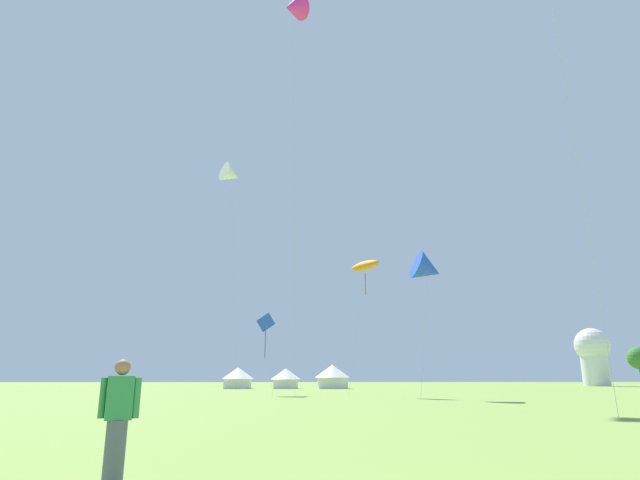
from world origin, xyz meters
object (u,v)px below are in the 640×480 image
tree_distant_left (639,358)px  festival_tent_left (238,377)px  kite_blue_delta (428,269)px  person_spectator (117,424)px  observatory_dome (593,353)px  kite_white_delta (231,175)px  festival_tent_center (332,375)px  kite_magenta_delta (294,8)px  festival_tent_right (286,377)px  kite_blue_diamond (266,324)px  kite_orange_parafoil (365,266)px

tree_distant_left → festival_tent_left: bearing=-177.3°
kite_blue_delta → tree_distant_left: kite_blue_delta is taller
person_spectator → observatory_dome: (59.68, 90.95, 5.16)m
kite_white_delta → festival_tent_center: bearing=47.7°
festival_tent_left → kite_magenta_delta: bearing=-77.2°
person_spectator → kite_magenta_delta: bearing=86.8°
kite_blue_delta → festival_tent_center: 38.55m
festival_tent_right → festival_tent_center: size_ratio=0.85×
kite_magenta_delta → kite_blue_diamond: kite_magenta_delta is taller
kite_blue_delta → person_spectator: size_ratio=6.57×
festival_tent_center → observatory_dome: 55.94m
kite_white_delta → kite_magenta_delta: bearing=-66.2°
kite_orange_parafoil → festival_tent_right: size_ratio=2.78×
festival_tent_left → kite_blue_delta: bearing=-63.7°
kite_blue_diamond → festival_tent_right: (1.51, 29.43, -4.67)m
festival_tent_right → tree_distant_left: tree_distant_left is taller
kite_orange_parafoil → festival_tent_center: 32.94m
person_spectator → tree_distant_left: 91.87m
festival_tent_right → observatory_dome: 62.21m
kite_blue_delta → festival_tent_left: bearing=116.3°
kite_blue_delta → kite_orange_parafoil: size_ratio=0.95×
kite_blue_diamond → kite_white_delta: 25.36m
kite_white_delta → festival_tent_center: (13.88, 15.27, -24.67)m
person_spectator → festival_tent_center: bearing=83.4°
festival_tent_left → person_spectator: bearing=-85.5°
kite_blue_diamond → observatory_dome: bearing=40.3°
kite_magenta_delta → observatory_dome: size_ratio=3.61×
kite_orange_parafoil → festival_tent_left: (-14.30, 31.53, -9.71)m
tree_distant_left → kite_white_delta: bearing=-163.7°
festival_tent_left → festival_tent_right: size_ratio=1.05×
kite_white_delta → festival_tent_right: 30.11m
kite_magenta_delta → festival_tent_right: size_ratio=9.03×
kite_orange_parafoil → observatory_dome: 73.49m
kite_white_delta → kite_blue_delta: bearing=-49.6°
kite_blue_delta → person_spectator: bearing=-112.0°
kite_orange_parafoil → kite_white_delta: bearing=131.9°
festival_tent_right → observatory_dome: observatory_dome is taller
kite_orange_parafoil → kite_blue_diamond: bearing=166.8°
kite_magenta_delta → kite_white_delta: kite_magenta_delta is taller
kite_magenta_delta → festival_tent_right: bearing=91.1°
tree_distant_left → kite_orange_parafoil: bearing=-144.1°
festival_tent_left → festival_tent_right: bearing=-0.0°
kite_blue_delta → observatory_dome: size_ratio=1.05×
kite_white_delta → festival_tent_left: (0.30, 15.27, -24.87)m
kite_magenta_delta → festival_tent_left: size_ratio=8.60×
kite_white_delta → person_spectator: 60.42m
kite_orange_parafoil → festival_tent_center: size_ratio=2.35×
kite_blue_delta → observatory_dome: 75.03m
tree_distant_left → kite_blue_delta: bearing=-137.0°
person_spectator → tree_distant_left: size_ratio=0.28×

